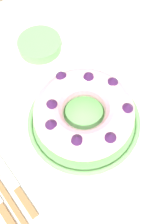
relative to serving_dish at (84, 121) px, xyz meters
name	(u,v)px	position (x,y,z in m)	size (l,w,h in m)	color
ground_plane	(82,184)	(-0.01, 0.01, -0.75)	(8.00, 8.00, 0.00)	brown
dining_table	(81,135)	(-0.01, 0.01, -0.10)	(1.31, 1.07, 0.74)	silver
serving_dish	(84,121)	(0.00, 0.00, 0.00)	(0.29, 0.29, 0.02)	#6BB760
bundt_cake	(84,112)	(0.00, 0.00, 0.05)	(0.25, 0.25, 0.09)	#E09EAD
fork	(2,189)	(-0.25, -0.02, -0.01)	(0.02, 0.20, 0.01)	#936038
serving_knife	(1,206)	(-0.28, -0.05, -0.01)	(0.02, 0.22, 0.01)	#936038
cake_knife	(17,190)	(-0.23, -0.04, -0.01)	(0.02, 0.18, 0.01)	#936038
side_bowl	(40,45)	(0.05, 0.28, 0.00)	(0.13, 0.13, 0.03)	#6BB760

